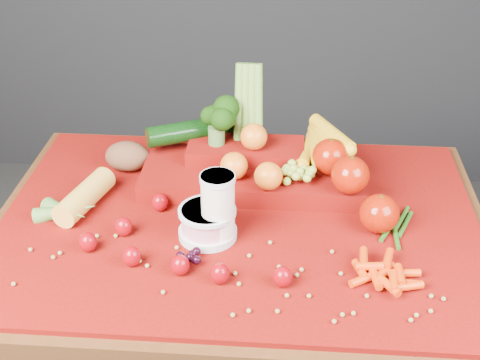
# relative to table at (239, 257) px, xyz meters

# --- Properties ---
(table) EXTENTS (1.10, 0.80, 0.75)m
(table) POSITION_rel_table_xyz_m (0.00, 0.00, 0.00)
(table) COLOR #36210C
(table) RESTS_ON ground
(red_cloth) EXTENTS (1.05, 0.75, 0.01)m
(red_cloth) POSITION_rel_table_xyz_m (0.00, 0.00, 0.10)
(red_cloth) COLOR #680D03
(red_cloth) RESTS_ON table
(milk_glass) EXTENTS (0.07, 0.07, 0.16)m
(milk_glass) POSITION_rel_table_xyz_m (-0.04, -0.08, 0.19)
(milk_glass) COLOR silver
(milk_glass) RESTS_ON red_cloth
(yogurt_bowl) EXTENTS (0.12, 0.12, 0.07)m
(yogurt_bowl) POSITION_rel_table_xyz_m (-0.06, -0.07, 0.14)
(yogurt_bowl) COLOR silver
(yogurt_bowl) RESTS_ON red_cloth
(strawberry_scatter) EXTENTS (0.44, 0.28, 0.05)m
(strawberry_scatter) POSITION_rel_table_xyz_m (-0.13, -0.15, 0.13)
(strawberry_scatter) COLOR #960310
(strawberry_scatter) RESTS_ON red_cloth
(dark_grape_cluster) EXTENTS (0.06, 0.05, 0.03)m
(dark_grape_cluster) POSITION_rel_table_xyz_m (-0.09, -0.17, 0.12)
(dark_grape_cluster) COLOR black
(dark_grape_cluster) RESTS_ON red_cloth
(soybean_scatter) EXTENTS (0.84, 0.24, 0.01)m
(soybean_scatter) POSITION_rel_table_xyz_m (0.00, -0.20, 0.11)
(soybean_scatter) COLOR olive
(soybean_scatter) RESTS_ON red_cloth
(corn_ear) EXTENTS (0.22, 0.26, 0.06)m
(corn_ear) POSITION_rel_table_xyz_m (-0.37, -0.01, 0.13)
(corn_ear) COLOR gold
(corn_ear) RESTS_ON red_cloth
(potato) EXTENTS (0.11, 0.08, 0.07)m
(potato) POSITION_rel_table_xyz_m (-0.29, 0.20, 0.14)
(potato) COLOR #4F3221
(potato) RESTS_ON red_cloth
(baby_carrot_pile) EXTENTS (0.17, 0.18, 0.03)m
(baby_carrot_pile) POSITION_rel_table_xyz_m (0.30, -0.19, 0.12)
(baby_carrot_pile) COLOR red
(baby_carrot_pile) RESTS_ON red_cloth
(green_bean_pile) EXTENTS (0.14, 0.12, 0.01)m
(green_bean_pile) POSITION_rel_table_xyz_m (0.34, -0.01, 0.11)
(green_bean_pile) COLOR #215513
(green_bean_pile) RESTS_ON red_cloth
(produce_mound) EXTENTS (0.59, 0.37, 0.27)m
(produce_mound) POSITION_rel_table_xyz_m (0.05, 0.15, 0.17)
(produce_mound) COLOR #680D03
(produce_mound) RESTS_ON red_cloth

